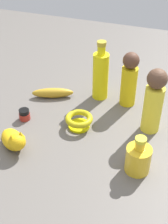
# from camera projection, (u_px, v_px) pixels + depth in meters

# --- Properties ---
(ground) EXTENTS (2.00, 2.00, 0.00)m
(ground) POSITION_uv_depth(u_px,v_px,m) (84.00, 125.00, 1.16)
(ground) COLOR #5B5651
(bottle_short) EXTENTS (0.08, 0.08, 0.13)m
(bottle_short) POSITION_uv_depth(u_px,v_px,m) (138.00, 158.00, 0.95)
(bottle_short) COLOR gold
(bottle_short) RESTS_ON ground
(bowl) EXTENTS (0.10, 0.10, 0.05)m
(bowl) POSITION_uv_depth(u_px,v_px,m) (79.00, 120.00, 1.13)
(bowl) COLOR yellow
(bowl) RESTS_ON ground
(person_figure_child) EXTENTS (0.09, 0.09, 0.24)m
(person_figure_child) POSITION_uv_depth(u_px,v_px,m) (154.00, 101.00, 1.06)
(person_figure_child) COLOR yellow
(person_figure_child) RESTS_ON ground
(person_figure_adult) EXTENTS (0.08, 0.08, 0.22)m
(person_figure_adult) POSITION_uv_depth(u_px,v_px,m) (129.00, 79.00, 1.20)
(person_figure_adult) COLOR gold
(person_figure_adult) RESTS_ON ground
(nail_polish_jar) EXTENTS (0.04, 0.04, 0.04)m
(nail_polish_jar) POSITION_uv_depth(u_px,v_px,m) (24.00, 115.00, 1.17)
(nail_polish_jar) COLOR #A02920
(nail_polish_jar) RESTS_ON ground
(banana) EXTENTS (0.17, 0.10, 0.04)m
(banana) POSITION_uv_depth(u_px,v_px,m) (53.00, 93.00, 1.29)
(banana) COLOR #B58920
(banana) RESTS_ON ground
(bottle_tall) EXTENTS (0.06, 0.06, 0.24)m
(bottle_tall) POSITION_uv_depth(u_px,v_px,m) (101.00, 75.00, 1.24)
(bottle_tall) COLOR yellow
(bottle_tall) RESTS_ON ground
(cat_figurine) EXTENTS (0.13, 0.12, 0.09)m
(cat_figurine) POSITION_uv_depth(u_px,v_px,m) (14.00, 140.00, 1.04)
(cat_figurine) COLOR gold
(cat_figurine) RESTS_ON ground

